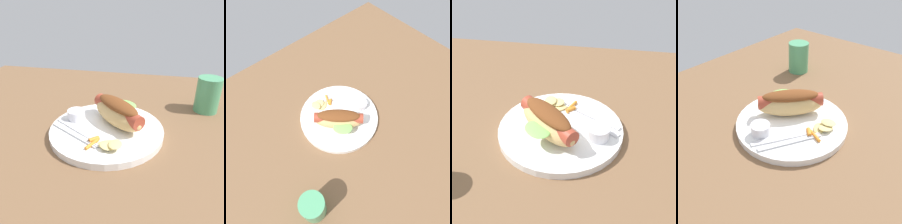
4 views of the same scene
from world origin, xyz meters
TOP-DOWN VIEW (x-y plane):
  - ground_plane at (0.00, 0.00)cm, footprint 120.00×90.00cm
  - plate at (0.59, 2.17)cm, footprint 26.33×26.33cm
  - hot_dog at (-1.59, -0.19)cm, footprint 15.72×15.29cm
  - sauce_ramekin at (8.72, -0.41)cm, footprint 4.28×4.28cm
  - fork at (7.08, 6.67)cm, footprint 12.93×8.22cm
  - knife at (7.27, 4.47)cm, footprint 11.71×8.22cm
  - chips_pile at (-1.80, 9.76)cm, footprint 5.92×5.51cm
  - carrot_garnish at (1.93, 9.00)cm, footprint 2.31×4.64cm
  - drinking_cup at (-23.86, -15.17)cm, footprint 6.44×6.44cm

SIDE VIEW (x-z plane):
  - ground_plane at x=0.00cm, z-range -1.80..0.00cm
  - plate at x=0.59cm, z-range 0.00..1.60cm
  - knife at x=7.27cm, z-range 1.60..1.96cm
  - fork at x=7.08cm, z-range 1.60..2.00cm
  - carrot_garnish at x=1.93cm, z-range 1.54..2.53cm
  - chips_pile at x=-1.80cm, z-range 1.57..3.08cm
  - sauce_ramekin at x=8.72cm, z-range 1.60..4.18cm
  - drinking_cup at x=-23.86cm, z-range 0.00..9.66cm
  - hot_dog at x=-1.59cm, z-range 1.77..7.96cm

